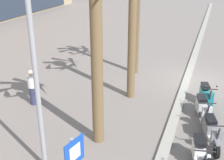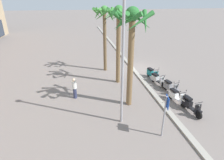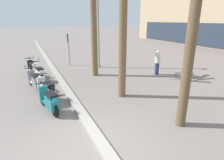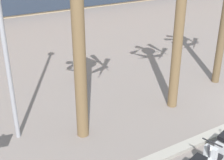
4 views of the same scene
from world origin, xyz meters
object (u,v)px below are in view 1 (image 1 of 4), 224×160
Objects in this scene: scooter_silver_far_back at (203,109)px; street_lamp at (29,14)px; scooter_white_second_in_line at (200,155)px; pedestrian_window_shopping at (32,87)px; scooter_grey_mid_centre at (211,132)px; scooter_teal_tail_end at (206,96)px.

street_lamp is (-4.48, 4.20, 4.08)m from scooter_silver_far_back.
scooter_white_second_in_line is 1.13× the size of pedestrian_window_shopping.
pedestrian_window_shopping is (0.47, 7.25, 0.36)m from scooter_grey_mid_centre.
pedestrian_window_shopping is at bearing 108.77° from scooter_teal_tail_end.
scooter_white_second_in_line is 2.99m from scooter_silver_far_back.
scooter_teal_tail_end is at bearing -71.23° from pedestrian_window_shopping.
pedestrian_window_shopping is at bearing 38.18° from street_lamp.
scooter_teal_tail_end is at bearing 0.86° from scooter_white_second_in_line.
scooter_grey_mid_centre reaches higher than scooter_silver_far_back.
pedestrian_window_shopping is (-2.35, 6.91, 0.36)m from scooter_teal_tail_end.
scooter_grey_mid_centre is 1.60m from scooter_silver_far_back.
street_lamp is at bearing 122.52° from scooter_grey_mid_centre.
scooter_white_second_in_line is at bearing -177.91° from scooter_silver_far_back.
street_lamp reaches higher than scooter_teal_tail_end.
scooter_silver_far_back is at bearing -81.01° from pedestrian_window_shopping.
street_lamp is at bearing -141.82° from pedestrian_window_shopping.
scooter_white_second_in_line is 0.23× the size of street_lamp.
pedestrian_window_shopping is at bearing 74.74° from scooter_white_second_in_line.
scooter_white_second_in_line is 1.02× the size of scooter_teal_tail_end.
pedestrian_window_shopping reaches higher than scooter_teal_tail_end.
scooter_grey_mid_centre is 2.84m from scooter_teal_tail_end.
scooter_teal_tail_end is 1.11× the size of pedestrian_window_shopping.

